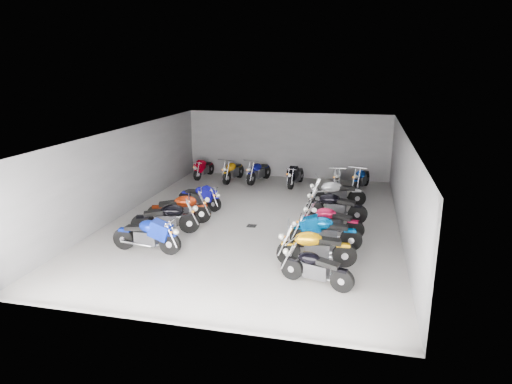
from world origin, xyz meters
The scene contains 22 objects.
ground centered at (0.00, 0.00, 0.00)m, with size 14.00×14.00×0.00m, color #A29E99.
wall_back centered at (0.00, 7.00, 1.60)m, with size 10.00×0.10×3.20m, color slate.
wall_left centered at (-5.00, 0.00, 1.60)m, with size 0.10×14.00×3.20m, color slate.
wall_right centered at (5.00, 0.00, 1.60)m, with size 0.10×14.00×3.20m, color slate.
ceiling centered at (0.00, 0.00, 3.22)m, with size 10.00×14.00×0.04m, color black.
drain_grate centered at (0.00, -0.50, 0.01)m, with size 0.32×0.32×0.01m, color black.
motorcycle_left_b centered at (-2.50, -3.42, 0.53)m, with size 2.20×0.45×0.97m.
motorcycle_left_c centered at (-2.57, -1.89, 0.54)m, with size 2.16×0.98×1.00m.
motorcycle_left_d centered at (-2.53, -0.81, 0.54)m, with size 2.19×0.89×1.00m.
motorcycle_left_e centered at (-2.42, 0.97, 0.48)m, with size 1.94×0.71×0.88m.
motorcycle_right_a centered at (2.62, -4.44, 0.48)m, with size 1.93×0.72×0.87m.
motorcycle_right_b centered at (2.50, -3.26, 0.54)m, with size 2.23×0.53×0.98m.
motorcycle_right_c centered at (2.65, -1.95, 0.53)m, with size 2.20×0.46×0.96m.
motorcycle_right_d centered at (2.77, -0.81, 0.50)m, with size 2.08×0.62×0.92m.
motorcycle_right_e centered at (2.79, 0.73, 0.54)m, with size 2.23×0.54×0.98m.
motorcycle_right_f centered at (2.73, 2.48, 0.55)m, with size 2.24×0.72×1.00m.
motorcycle_back_a centered at (-4.00, 5.87, 0.47)m, with size 0.47×1.96×0.86m.
motorcycle_back_b centered at (-2.38, 5.49, 0.51)m, with size 0.54×2.13×0.94m.
motorcycle_back_c centered at (-1.14, 5.62, 0.52)m, with size 0.74×2.10×0.95m.
motorcycle_back_d centered at (0.68, 5.33, 0.50)m, with size 0.53×2.06×0.91m.
motorcycle_back_e centered at (2.58, 5.39, 0.47)m, with size 0.41×1.96×0.86m.
motorcycle_back_f centered at (3.67, 5.34, 0.51)m, with size 0.70×2.08×0.93m.
Camera 1 is at (3.55, -15.10, 5.43)m, focal length 32.00 mm.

